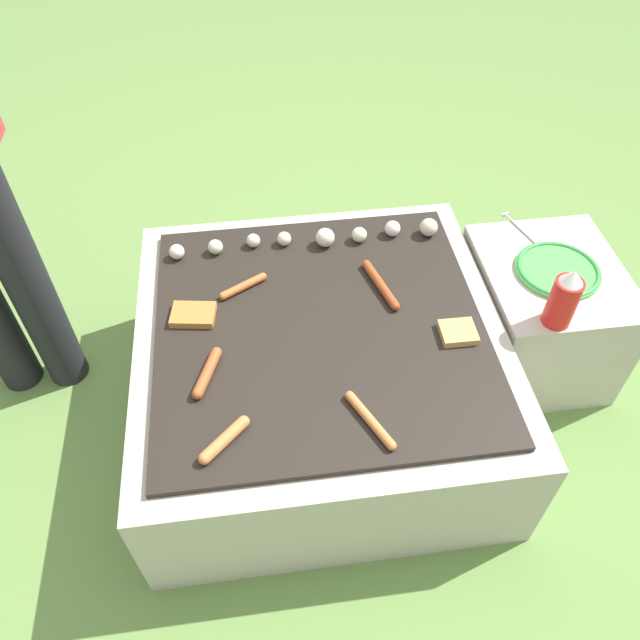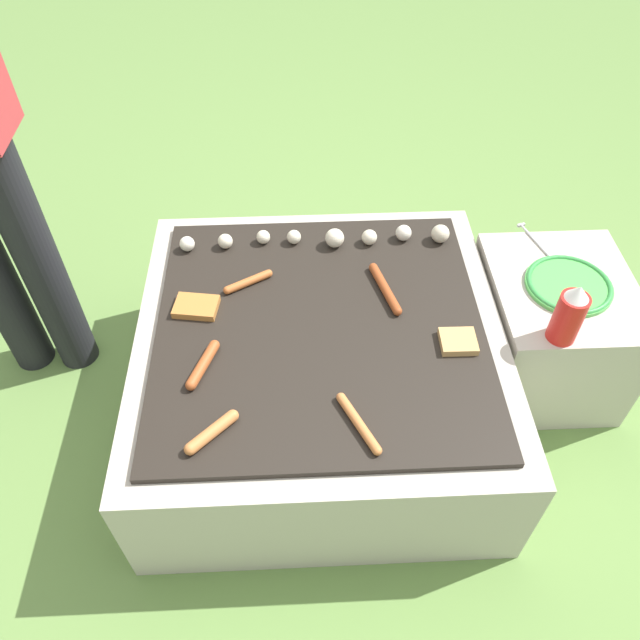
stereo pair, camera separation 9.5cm
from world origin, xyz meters
name	(u,v)px [view 2 (the right image)]	position (x,y,z in m)	size (l,w,h in m)	color
ground_plane	(320,408)	(0.00, 0.00, 0.00)	(14.00, 14.00, 0.00)	#608442
grill	(320,370)	(0.00, 0.00, 0.19)	(0.97, 0.97, 0.38)	#B2AA9E
side_ledge	(548,330)	(0.70, 0.12, 0.19)	(0.40, 0.46, 0.38)	#B2AA9E
sausage_front_center	(358,423)	(0.07, -0.31, 0.39)	(0.09, 0.17, 0.02)	#C6753D
sausage_front_left	(212,432)	(-0.26, -0.32, 0.39)	(0.12, 0.11, 0.03)	#C6753D
sausage_back_center	(385,288)	(0.18, 0.12, 0.39)	(0.07, 0.20, 0.02)	#93421E
sausage_mid_left	(248,282)	(-0.19, 0.16, 0.39)	(0.13, 0.08, 0.02)	#B7602D
sausage_front_right	(203,365)	(-0.29, -0.13, 0.39)	(0.07, 0.15, 0.03)	#A34C23
bread_slice_left	(458,341)	(0.35, -0.08, 0.39)	(0.09, 0.08, 0.02)	tan
bread_slice_right	(196,307)	(-0.33, 0.07, 0.39)	(0.13, 0.10, 0.02)	#B27033
mushroom_row	(333,237)	(0.05, 0.33, 0.40)	(0.80, 0.07, 0.06)	silver
plate_colorful	(569,285)	(0.70, 0.11, 0.39)	(0.24, 0.24, 0.02)	#4CB24C
condiment_bottle	(569,314)	(0.62, -0.07, 0.46)	(0.07, 0.07, 0.18)	red
fork_utensil	(537,243)	(0.66, 0.30, 0.38)	(0.08, 0.21, 0.01)	silver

